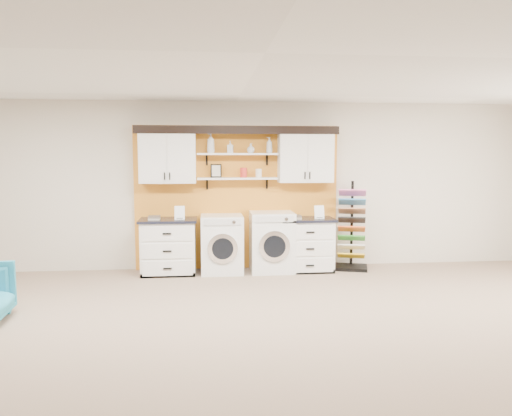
{
  "coord_description": "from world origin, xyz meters",
  "views": [
    {
      "loc": [
        -0.53,
        -4.4,
        1.93
      ],
      "look_at": [
        0.15,
        2.3,
        1.2
      ],
      "focal_mm": 35.0,
      "sensor_mm": 36.0,
      "label": 1
    }
  ],
  "objects": [
    {
      "name": "soap_bottle_c",
      "position": [
        0.22,
        3.8,
        2.02
      ],
      "size": [
        0.13,
        0.13,
        0.16
      ],
      "primitive_type": "imported",
      "rotation": [
        0.0,
        0.0,
        1.55
      ],
      "color": "silver",
      "rests_on": "shelf_upper"
    },
    {
      "name": "sample_rack",
      "position": [
        1.91,
        3.67,
        0.49
      ],
      "size": [
        0.65,
        0.59,
        1.48
      ],
      "rotation": [
        0.0,
        0.0,
        -0.3
      ],
      "color": "black",
      "rests_on": "floor"
    },
    {
      "name": "floor",
      "position": [
        0.0,
        0.0,
        0.0
      ],
      "size": [
        10.0,
        10.0,
        0.0
      ],
      "primitive_type": "plane",
      "color": "gray",
      "rests_on": "ground"
    },
    {
      "name": "upper_cabinet_right",
      "position": [
        1.13,
        3.79,
        1.88
      ],
      "size": [
        0.9,
        0.35,
        0.84
      ],
      "color": "white",
      "rests_on": "wall_back"
    },
    {
      "name": "soap_bottle_a",
      "position": [
        -0.43,
        3.8,
        2.1
      ],
      "size": [
        0.16,
        0.16,
        0.32
      ],
      "primitive_type": "imported",
      "rotation": [
        0.0,
        0.0,
        -1.17
      ],
      "color": "silver",
      "rests_on": "shelf_upper"
    },
    {
      "name": "wall_back",
      "position": [
        0.0,
        4.0,
        1.4
      ],
      "size": [
        10.0,
        0.0,
        10.0
      ],
      "primitive_type": "plane",
      "rotation": [
        1.57,
        0.0,
        0.0
      ],
      "color": "beige",
      "rests_on": "floor"
    },
    {
      "name": "base_cabinet_right",
      "position": [
        1.13,
        3.64,
        0.44
      ],
      "size": [
        0.89,
        0.66,
        0.88
      ],
      "color": "white",
      "rests_on": "floor"
    },
    {
      "name": "accent_panel",
      "position": [
        0.0,
        3.96,
        1.2
      ],
      "size": [
        3.4,
        0.07,
        2.4
      ],
      "primitive_type": "cube",
      "color": "orange",
      "rests_on": "wall_back"
    },
    {
      "name": "washer",
      "position": [
        -0.27,
        3.64,
        0.47
      ],
      "size": [
        0.67,
        0.71,
        0.94
      ],
      "color": "white",
      "rests_on": "floor"
    },
    {
      "name": "dryer",
      "position": [
        0.55,
        3.64,
        0.49
      ],
      "size": [
        0.7,
        0.71,
        0.98
      ],
      "color": "white",
      "rests_on": "floor"
    },
    {
      "name": "soap_bottle_b",
      "position": [
        -0.12,
        3.8,
        2.04
      ],
      "size": [
        0.11,
        0.11,
        0.2
      ],
      "primitive_type": "imported",
      "rotation": [
        0.0,
        0.0,
        -0.2
      ],
      "color": "silver",
      "rests_on": "shelf_upper"
    },
    {
      "name": "shelf_upper",
      "position": [
        0.0,
        3.8,
        1.93
      ],
      "size": [
        1.32,
        0.28,
        0.03
      ],
      "primitive_type": "cube",
      "color": "white",
      "rests_on": "wall_back"
    },
    {
      "name": "ceiling",
      "position": [
        0.0,
        0.0,
        2.8
      ],
      "size": [
        10.0,
        10.0,
        0.0
      ],
      "primitive_type": "plane",
      "rotation": [
        3.14,
        0.0,
        0.0
      ],
      "color": "white",
      "rests_on": "wall_back"
    },
    {
      "name": "canister_cream",
      "position": [
        0.35,
        3.8,
        1.61
      ],
      "size": [
        0.1,
        0.1,
        0.14
      ],
      "primitive_type": "cylinder",
      "color": "silver",
      "rests_on": "shelf_lower"
    },
    {
      "name": "picture_frame",
      "position": [
        -0.35,
        3.85,
        1.66
      ],
      "size": [
        0.18,
        0.02,
        0.22
      ],
      "color": "black",
      "rests_on": "shelf_lower"
    },
    {
      "name": "upper_cabinet_left",
      "position": [
        -1.13,
        3.79,
        1.88
      ],
      "size": [
        0.9,
        0.35,
        0.84
      ],
      "color": "white",
      "rests_on": "wall_back"
    },
    {
      "name": "canister_red",
      "position": [
        0.1,
        3.8,
        1.62
      ],
      "size": [
        0.11,
        0.11,
        0.16
      ],
      "primitive_type": "cylinder",
      "color": "red",
      "rests_on": "shelf_lower"
    },
    {
      "name": "soap_bottle_d",
      "position": [
        0.53,
        3.8,
        2.07
      ],
      "size": [
        0.12,
        0.12,
        0.26
      ],
      "primitive_type": "imported",
      "rotation": [
        0.0,
        0.0,
        -1.28
      ],
      "color": "silver",
      "rests_on": "shelf_upper"
    },
    {
      "name": "crown_molding",
      "position": [
        0.0,
        3.81,
        2.33
      ],
      "size": [
        3.3,
        0.41,
        0.13
      ],
      "color": "black",
      "rests_on": "wall_back"
    },
    {
      "name": "base_cabinet_left",
      "position": [
        -1.13,
        3.64,
        0.45
      ],
      "size": [
        0.91,
        0.66,
        0.89
      ],
      "color": "white",
      "rests_on": "floor"
    },
    {
      "name": "shelf_lower",
      "position": [
        0.0,
        3.8,
        1.53
      ],
      "size": [
        1.32,
        0.28,
        0.03
      ],
      "primitive_type": "cube",
      "color": "white",
      "rests_on": "wall_back"
    }
  ]
}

